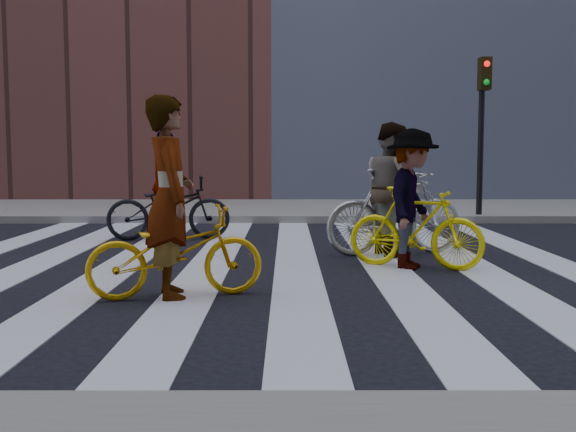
{
  "coord_description": "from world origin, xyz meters",
  "views": [
    {
      "loc": [
        0.43,
        -8.47,
        1.4
      ],
      "look_at": [
        0.44,
        0.3,
        0.59
      ],
      "focal_mm": 42.0,
      "sensor_mm": 36.0,
      "label": 1
    }
  ],
  "objects_px": {
    "rider_left": "(170,198)",
    "rider_right": "(412,199)",
    "traffic_signal": "(483,110)",
    "rider_rear": "(165,185)",
    "bike_silver_mid": "(395,212)",
    "bike_dark_rear": "(169,208)",
    "bike_yellow_left": "(176,252)",
    "bike_yellow_right": "(415,228)",
    "rider_mid": "(392,189)"
  },
  "relations": [
    {
      "from": "bike_silver_mid",
      "to": "bike_yellow_right",
      "type": "relative_size",
      "value": 1.2
    },
    {
      "from": "bike_yellow_left",
      "to": "rider_right",
      "type": "xyz_separation_m",
      "value": [
        2.6,
        1.67,
        0.4
      ]
    },
    {
      "from": "traffic_signal",
      "to": "bike_dark_rear",
      "type": "relative_size",
      "value": 1.68
    },
    {
      "from": "rider_mid",
      "to": "rider_rear",
      "type": "relative_size",
      "value": 1.03
    },
    {
      "from": "bike_yellow_right",
      "to": "traffic_signal",
      "type": "bearing_deg",
      "value": 1.05
    },
    {
      "from": "bike_yellow_left",
      "to": "bike_dark_rear",
      "type": "xyz_separation_m",
      "value": [
        -0.85,
        4.45,
        0.07
      ]
    },
    {
      "from": "traffic_signal",
      "to": "rider_rear",
      "type": "xyz_separation_m",
      "value": [
        -5.95,
        -2.85,
        -1.39
      ]
    },
    {
      "from": "rider_left",
      "to": "bike_dark_rear",
      "type": "bearing_deg",
      "value": -5.95
    },
    {
      "from": "bike_silver_mid",
      "to": "bike_dark_rear",
      "type": "distance_m",
      "value": 3.81
    },
    {
      "from": "bike_silver_mid",
      "to": "traffic_signal",
      "type": "bearing_deg",
      "value": -43.45
    },
    {
      "from": "bike_silver_mid",
      "to": "bike_dark_rear",
      "type": "relative_size",
      "value": 1.01
    },
    {
      "from": "rider_mid",
      "to": "rider_right",
      "type": "xyz_separation_m",
      "value": [
        0.07,
        -1.12,
        -0.06
      ]
    },
    {
      "from": "bike_yellow_right",
      "to": "rider_rear",
      "type": "xyz_separation_m",
      "value": [
        -3.55,
        2.78,
        0.39
      ]
    },
    {
      "from": "traffic_signal",
      "to": "bike_silver_mid",
      "type": "xyz_separation_m",
      "value": [
        -2.48,
        -4.52,
        -1.68
      ]
    },
    {
      "from": "traffic_signal",
      "to": "bike_yellow_right",
      "type": "xyz_separation_m",
      "value": [
        -2.41,
        -5.63,
        -1.78
      ]
    },
    {
      "from": "bike_yellow_left",
      "to": "rider_rear",
      "type": "height_order",
      "value": "rider_rear"
    },
    {
      "from": "traffic_signal",
      "to": "rider_right",
      "type": "relative_size",
      "value": 1.95
    },
    {
      "from": "rider_left",
      "to": "rider_right",
      "type": "distance_m",
      "value": 3.13
    },
    {
      "from": "traffic_signal",
      "to": "rider_rear",
      "type": "bearing_deg",
      "value": -154.39
    },
    {
      "from": "traffic_signal",
      "to": "rider_rear",
      "type": "distance_m",
      "value": 6.75
    },
    {
      "from": "rider_left",
      "to": "rider_right",
      "type": "bearing_deg",
      "value": -73.97
    },
    {
      "from": "rider_left",
      "to": "rider_rear",
      "type": "height_order",
      "value": "rider_left"
    },
    {
      "from": "bike_dark_rear",
      "to": "rider_rear",
      "type": "bearing_deg",
      "value": 79.38
    },
    {
      "from": "rider_rear",
      "to": "bike_yellow_right",
      "type": "bearing_deg",
      "value": -138.71
    },
    {
      "from": "traffic_signal",
      "to": "rider_left",
      "type": "relative_size",
      "value": 1.7
    },
    {
      "from": "bike_silver_mid",
      "to": "rider_rear",
      "type": "distance_m",
      "value": 3.87
    },
    {
      "from": "rider_right",
      "to": "rider_rear",
      "type": "xyz_separation_m",
      "value": [
        -3.5,
        2.78,
        0.04
      ]
    },
    {
      "from": "bike_yellow_right",
      "to": "rider_mid",
      "type": "height_order",
      "value": "rider_mid"
    },
    {
      "from": "traffic_signal",
      "to": "rider_right",
      "type": "distance_m",
      "value": 6.31
    },
    {
      "from": "traffic_signal",
      "to": "rider_left",
      "type": "height_order",
      "value": "traffic_signal"
    },
    {
      "from": "traffic_signal",
      "to": "rider_right",
      "type": "xyz_separation_m",
      "value": [
        -2.46,
        -5.63,
        -1.43
      ]
    },
    {
      "from": "bike_dark_rear",
      "to": "bike_yellow_left",
      "type": "bearing_deg",
      "value": -179.84
    },
    {
      "from": "bike_yellow_left",
      "to": "bike_yellow_right",
      "type": "bearing_deg",
      "value": -73.97
    },
    {
      "from": "rider_right",
      "to": "bike_yellow_right",
      "type": "bearing_deg",
      "value": -65.82
    },
    {
      "from": "traffic_signal",
      "to": "rider_mid",
      "type": "relative_size",
      "value": 1.82
    },
    {
      "from": "rider_rear",
      "to": "traffic_signal",
      "type": "bearing_deg",
      "value": -75.01
    },
    {
      "from": "traffic_signal",
      "to": "bike_silver_mid",
      "type": "bearing_deg",
      "value": -118.75
    },
    {
      "from": "rider_mid",
      "to": "rider_rear",
      "type": "distance_m",
      "value": 3.81
    },
    {
      "from": "bike_silver_mid",
      "to": "bike_dark_rear",
      "type": "xyz_separation_m",
      "value": [
        -3.43,
        1.66,
        -0.08
      ]
    },
    {
      "from": "bike_silver_mid",
      "to": "rider_left",
      "type": "bearing_deg",
      "value": 121.92
    },
    {
      "from": "traffic_signal",
      "to": "rider_left",
      "type": "distance_m",
      "value": 9.0
    },
    {
      "from": "bike_yellow_left",
      "to": "bike_silver_mid",
      "type": "xyz_separation_m",
      "value": [
        2.58,
        2.79,
        0.15
      ]
    },
    {
      "from": "bike_yellow_right",
      "to": "rider_rear",
      "type": "height_order",
      "value": "rider_rear"
    },
    {
      "from": "bike_yellow_right",
      "to": "bike_dark_rear",
      "type": "bearing_deg",
      "value": 75.7
    },
    {
      "from": "traffic_signal",
      "to": "bike_yellow_left",
      "type": "height_order",
      "value": "traffic_signal"
    },
    {
      "from": "traffic_signal",
      "to": "rider_right",
      "type": "bearing_deg",
      "value": -113.56
    },
    {
      "from": "rider_right",
      "to": "traffic_signal",
      "type": "bearing_deg",
      "value": 0.62
    },
    {
      "from": "bike_dark_rear",
      "to": "rider_right",
      "type": "xyz_separation_m",
      "value": [
        3.45,
        -2.78,
        0.33
      ]
    },
    {
      "from": "traffic_signal",
      "to": "rider_rear",
      "type": "height_order",
      "value": "traffic_signal"
    },
    {
      "from": "rider_left",
      "to": "bike_yellow_right",
      "type": "bearing_deg",
      "value": -74.45
    }
  ]
}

